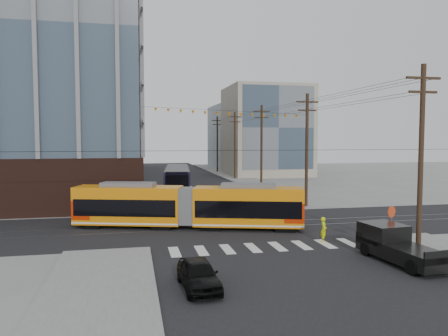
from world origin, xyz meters
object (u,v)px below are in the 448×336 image
Objects in this scene: city_bus at (177,182)px; black_sedan at (199,274)px; pickup_truck at (402,246)px; streetcar at (188,206)px.

city_bus is 31.01m from black_sedan.
black_sedan is (-11.29, -1.67, -0.28)m from pickup_truck.
pickup_truck is 1.43× the size of black_sedan.
pickup_truck is 11.42m from black_sedan.
pickup_truck is at bearing -66.71° from city_bus.
black_sedan is (-2.20, -30.91, -1.10)m from city_bus.
city_bus is (1.02, 17.70, 0.12)m from streetcar.
black_sedan is at bearing -78.37° from streetcar.
pickup_truck is (9.09, -29.24, -0.83)m from city_bus.
pickup_truck is at bearing -32.04° from streetcar.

